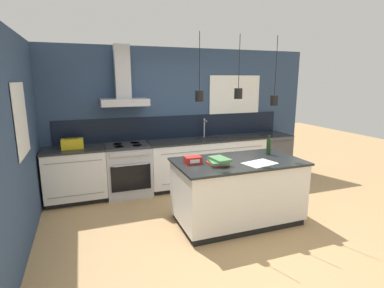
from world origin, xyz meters
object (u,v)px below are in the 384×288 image
book_stack (218,161)px  yellow_toolbox (72,144)px  dishwasher (271,155)px  bottle_on_island (269,147)px  oven_range (128,170)px  red_supply_box (193,160)px

book_stack → yellow_toolbox: yellow_toolbox is taller
dishwasher → book_stack: book_stack is taller
dishwasher → bottle_on_island: 1.90m
bottle_on_island → oven_range: bearing=142.7°
dishwasher → bottle_on_island: bearing=-126.8°
oven_range → yellow_toolbox: (-0.88, 0.00, 0.54)m
dishwasher → bottle_on_island: size_ratio=3.11×
book_stack → red_supply_box: size_ratio=1.58×
bottle_on_island → yellow_toolbox: 3.14m
oven_range → yellow_toolbox: yellow_toolbox is taller
dishwasher → red_supply_box: red_supply_box is taller
bottle_on_island → yellow_toolbox: size_ratio=0.86×
dishwasher → book_stack: size_ratio=2.60×
red_supply_box → dishwasher: bearing=33.1°
dishwasher → red_supply_box: size_ratio=4.10×
red_supply_box → yellow_toolbox: (-1.55, 1.51, 0.03)m
oven_range → bottle_on_island: 2.46m
oven_range → yellow_toolbox: 1.03m
oven_range → bottle_on_island: bearing=-37.3°
book_stack → dishwasher: bearing=39.8°
bottle_on_island → dishwasher: bearing=53.2°
oven_range → bottle_on_island: (1.90, -1.45, 0.58)m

